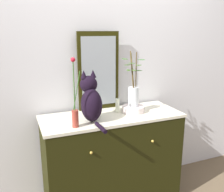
% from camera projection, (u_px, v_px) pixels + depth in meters
% --- Properties ---
extents(wall_back, '(4.40, 0.08, 2.60)m').
position_uv_depth(wall_back, '(100.00, 68.00, 2.47)').
color(wall_back, silver).
rests_on(wall_back, ground_plane).
extents(sideboard, '(1.29, 0.52, 0.91)m').
position_uv_depth(sideboard, '(112.00, 160.00, 2.40)').
color(sideboard, black).
rests_on(sideboard, ground_plane).
extents(mirror_leaning, '(0.40, 0.03, 0.74)m').
position_uv_depth(mirror_leaning, '(99.00, 71.00, 2.37)').
color(mirror_leaning, black).
rests_on(mirror_leaning, sideboard).
extents(cat_sitting, '(0.18, 0.44, 0.43)m').
position_uv_depth(cat_sitting, '(91.00, 100.00, 2.10)').
color(cat_sitting, black).
rests_on(cat_sitting, sideboard).
extents(vase_slim_green, '(0.08, 0.05, 0.56)m').
position_uv_depth(vase_slim_green, '(75.00, 111.00, 1.96)').
color(vase_slim_green, maroon).
rests_on(vase_slim_green, sideboard).
extents(bowl_porcelain, '(0.21, 0.21, 0.06)m').
position_uv_depth(bowl_porcelain, '(133.00, 109.00, 2.36)').
color(bowl_porcelain, silver).
rests_on(bowl_porcelain, sideboard).
extents(vase_glass_clear, '(0.22, 0.14, 0.51)m').
position_uv_depth(vase_glass_clear, '(133.00, 94.00, 2.32)').
color(vase_glass_clear, silver).
rests_on(vase_glass_clear, bowl_porcelain).
extents(candle_pillar, '(0.04, 0.04, 0.14)m').
position_uv_depth(candle_pillar, '(117.00, 105.00, 2.34)').
color(candle_pillar, silver).
rests_on(candle_pillar, sideboard).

